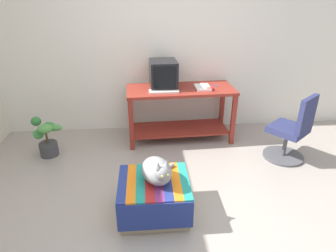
{
  "coord_description": "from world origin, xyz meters",
  "views": [
    {
      "loc": [
        -0.23,
        -2.29,
        2.04
      ],
      "look_at": [
        0.03,
        0.85,
        0.55
      ],
      "focal_mm": 31.32,
      "sensor_mm": 36.0,
      "label": 1
    }
  ],
  "objects_px": {
    "desk": "(180,105)",
    "keyboard": "(164,91)",
    "tv_monitor": "(163,74)",
    "cat": "(157,171)",
    "ottoman_with_blanket": "(154,197)",
    "stapler": "(210,89)",
    "book": "(202,87)",
    "potted_plant": "(47,138)",
    "office_chair": "(292,132)"
  },
  "relations": [
    {
      "from": "office_chair",
      "to": "stapler",
      "type": "relative_size",
      "value": 8.09
    },
    {
      "from": "keyboard",
      "to": "cat",
      "type": "xyz_separation_m",
      "value": [
        -0.16,
        -1.45,
        -0.29
      ]
    },
    {
      "from": "desk",
      "to": "book",
      "type": "xyz_separation_m",
      "value": [
        0.3,
        -0.03,
        0.26
      ]
    },
    {
      "from": "tv_monitor",
      "to": "keyboard",
      "type": "distance_m",
      "value": 0.28
    },
    {
      "from": "book",
      "to": "desk",
      "type": "bearing_deg",
      "value": 172.17
    },
    {
      "from": "desk",
      "to": "potted_plant",
      "type": "xyz_separation_m",
      "value": [
        -1.8,
        -0.38,
        -0.27
      ]
    },
    {
      "from": "keyboard",
      "to": "book",
      "type": "relative_size",
      "value": 1.48
    },
    {
      "from": "desk",
      "to": "cat",
      "type": "height_order",
      "value": "desk"
    },
    {
      "from": "cat",
      "to": "stapler",
      "type": "bearing_deg",
      "value": 42.43
    },
    {
      "from": "book",
      "to": "stapler",
      "type": "xyz_separation_m",
      "value": [
        0.09,
        -0.1,
        0.0
      ]
    },
    {
      "from": "book",
      "to": "office_chair",
      "type": "height_order",
      "value": "office_chair"
    },
    {
      "from": "book",
      "to": "office_chair",
      "type": "bearing_deg",
      "value": -34.84
    },
    {
      "from": "ottoman_with_blanket",
      "to": "stapler",
      "type": "xyz_separation_m",
      "value": [
        0.84,
        1.46,
        0.6
      ]
    },
    {
      "from": "book",
      "to": "stapler",
      "type": "relative_size",
      "value": 2.46
    },
    {
      "from": "tv_monitor",
      "to": "desk",
      "type": "bearing_deg",
      "value": -18.55
    },
    {
      "from": "tv_monitor",
      "to": "stapler",
      "type": "xyz_separation_m",
      "value": [
        0.63,
        -0.2,
        -0.16
      ]
    },
    {
      "from": "keyboard",
      "to": "office_chair",
      "type": "bearing_deg",
      "value": -21.11
    },
    {
      "from": "tv_monitor",
      "to": "keyboard",
      "type": "xyz_separation_m",
      "value": [
        -0.01,
        -0.22,
        -0.17
      ]
    },
    {
      "from": "keyboard",
      "to": "book",
      "type": "xyz_separation_m",
      "value": [
        0.55,
        0.12,
        0.0
      ]
    },
    {
      "from": "desk",
      "to": "keyboard",
      "type": "height_order",
      "value": "keyboard"
    },
    {
      "from": "keyboard",
      "to": "office_chair",
      "type": "height_order",
      "value": "office_chair"
    },
    {
      "from": "cat",
      "to": "potted_plant",
      "type": "xyz_separation_m",
      "value": [
        -1.4,
        1.22,
        -0.24
      ]
    },
    {
      "from": "keyboard",
      "to": "book",
      "type": "distance_m",
      "value": 0.56
    },
    {
      "from": "ottoman_with_blanket",
      "to": "stapler",
      "type": "distance_m",
      "value": 1.79
    },
    {
      "from": "book",
      "to": "stapler",
      "type": "height_order",
      "value": "stapler"
    },
    {
      "from": "book",
      "to": "stapler",
      "type": "distance_m",
      "value": 0.13
    },
    {
      "from": "tv_monitor",
      "to": "book",
      "type": "relative_size",
      "value": 1.67
    },
    {
      "from": "cat",
      "to": "potted_plant",
      "type": "bearing_deg",
      "value": 119.68
    },
    {
      "from": "tv_monitor",
      "to": "ottoman_with_blanket",
      "type": "height_order",
      "value": "tv_monitor"
    },
    {
      "from": "stapler",
      "to": "ottoman_with_blanket",
      "type": "bearing_deg",
      "value": 157.5
    },
    {
      "from": "stapler",
      "to": "book",
      "type": "bearing_deg",
      "value": 49.1
    },
    {
      "from": "ottoman_with_blanket",
      "to": "cat",
      "type": "xyz_separation_m",
      "value": [
        0.04,
        -0.01,
        0.31
      ]
    },
    {
      "from": "ottoman_with_blanket",
      "to": "potted_plant",
      "type": "relative_size",
      "value": 1.26
    },
    {
      "from": "keyboard",
      "to": "cat",
      "type": "relative_size",
      "value": 0.85
    },
    {
      "from": "desk",
      "to": "ottoman_with_blanket",
      "type": "distance_m",
      "value": 1.69
    },
    {
      "from": "book",
      "to": "cat",
      "type": "bearing_deg",
      "value": -115.66
    },
    {
      "from": "keyboard",
      "to": "stapler",
      "type": "xyz_separation_m",
      "value": [
        0.64,
        0.02,
        0.01
      ]
    },
    {
      "from": "book",
      "to": "potted_plant",
      "type": "height_order",
      "value": "book"
    },
    {
      "from": "desk",
      "to": "cat",
      "type": "xyz_separation_m",
      "value": [
        -0.41,
        -1.61,
        -0.03
      ]
    },
    {
      "from": "cat",
      "to": "desk",
      "type": "bearing_deg",
      "value": 56.7
    },
    {
      "from": "cat",
      "to": "stapler",
      "type": "xyz_separation_m",
      "value": [
        0.8,
        1.47,
        0.3
      ]
    },
    {
      "from": "desk",
      "to": "stapler",
      "type": "relative_size",
      "value": 13.84
    },
    {
      "from": "stapler",
      "to": "cat",
      "type": "bearing_deg",
      "value": 158.76
    },
    {
      "from": "tv_monitor",
      "to": "cat",
      "type": "bearing_deg",
      "value": -98.2
    },
    {
      "from": "ottoman_with_blanket",
      "to": "office_chair",
      "type": "bearing_deg",
      "value": 26.15
    },
    {
      "from": "cat",
      "to": "tv_monitor",
      "type": "bearing_deg",
      "value": 65.13
    },
    {
      "from": "ottoman_with_blanket",
      "to": "stapler",
      "type": "bearing_deg",
      "value": 60.24
    },
    {
      "from": "keyboard",
      "to": "tv_monitor",
      "type": "bearing_deg",
      "value": 86.82
    },
    {
      "from": "stapler",
      "to": "potted_plant",
      "type": "bearing_deg",
      "value": 103.66
    },
    {
      "from": "tv_monitor",
      "to": "ottoman_with_blanket",
      "type": "bearing_deg",
      "value": -99.5
    }
  ]
}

